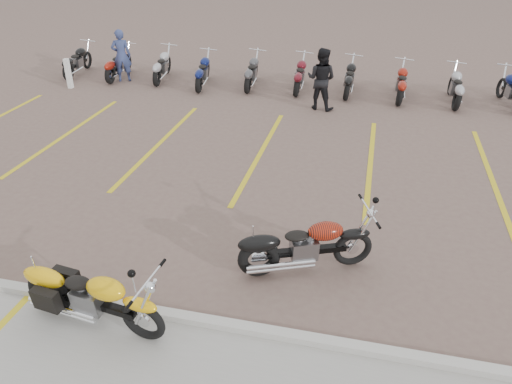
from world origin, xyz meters
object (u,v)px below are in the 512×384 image
at_px(person_a, 121,56).
at_px(person_b, 321,79).
at_px(flame_cruiser, 303,247).
at_px(bollard, 68,74).
at_px(yellow_cruiser, 91,298).

height_order(person_a, person_b, person_b).
bearing_deg(flame_cruiser, bollard, 115.61).
height_order(person_b, bollard, person_b).
bearing_deg(yellow_cruiser, flame_cruiser, 42.73).
distance_m(flame_cruiser, person_b, 8.10).
bearing_deg(yellow_cruiser, bollard, 130.84).
xyz_separation_m(flame_cruiser, person_a, (-7.89, 9.34, 0.44)).
bearing_deg(bollard, flame_cruiser, -41.17).
height_order(person_a, bollard, person_a).
xyz_separation_m(flame_cruiser, person_b, (-0.71, 8.05, 0.46)).
bearing_deg(person_a, person_b, 147.02).
relative_size(person_a, bollard, 1.81).
distance_m(yellow_cruiser, bollard, 12.01).
distance_m(flame_cruiser, bollard, 12.35).
bearing_deg(person_b, yellow_cruiser, 92.12).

